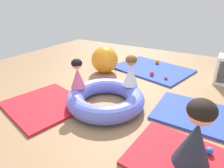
# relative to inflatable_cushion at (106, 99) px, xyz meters

# --- Properties ---
(ground_plane) EXTENTS (8.00, 8.00, 0.00)m
(ground_plane) POSITION_rel_inflatable_cushion_xyz_m (0.09, 0.01, -0.14)
(ground_plane) COLOR #93704C
(gym_mat_center_rear) EXTENTS (1.96, 1.64, 0.04)m
(gym_mat_center_rear) POSITION_rel_inflatable_cushion_xyz_m (0.06, 2.02, -0.12)
(gym_mat_center_rear) COLOR #2D47B7
(gym_mat_center_rear) RESTS_ON ground
(gym_mat_near_left) EXTENTS (1.78, 0.95, 0.04)m
(gym_mat_near_left) POSITION_rel_inflatable_cushion_xyz_m (1.61, 0.46, -0.12)
(gym_mat_near_left) COLOR #2D47B7
(gym_mat_near_left) RESTS_ON ground
(gym_mat_far_left) EXTENTS (1.40, 1.32, 0.04)m
(gym_mat_far_left) POSITION_rel_inflatable_cushion_xyz_m (-0.86, -0.49, -0.12)
(gym_mat_far_left) COLOR red
(gym_mat_far_left) RESTS_ON ground
(gym_mat_front) EXTENTS (1.33, 0.98, 0.04)m
(gym_mat_front) POSITION_rel_inflatable_cushion_xyz_m (1.40, -0.56, -0.12)
(gym_mat_front) COLOR red
(gym_mat_front) RESTS_ON ground
(inflatable_cushion) EXTENTS (1.24, 1.24, 0.28)m
(inflatable_cushion) POSITION_rel_inflatable_cushion_xyz_m (0.00, 0.00, 0.00)
(inflatable_cushion) COLOR #6070E5
(inflatable_cushion) RESTS_ON ground
(child_in_white) EXTENTS (0.31, 0.31, 0.51)m
(child_in_white) POSITION_rel_inflatable_cushion_xyz_m (0.23, 0.40, 0.39)
(child_in_white) COLOR white
(child_in_white) RESTS_ON inflatable_cushion
(child_in_pink) EXTENTS (0.25, 0.25, 0.48)m
(child_in_pink) POSITION_rel_inflatable_cushion_xyz_m (-0.45, -0.11, 0.37)
(child_in_pink) COLOR #E5608E
(child_in_pink) RESTS_ON inflatable_cushion
(adult_seated) EXTENTS (0.54, 0.54, 0.75)m
(adult_seated) POSITION_rel_inflatable_cushion_xyz_m (1.40, -0.56, 0.26)
(adult_seated) COLOR #232D3D
(adult_seated) RESTS_ON gym_mat_front
(play_ball_blue) EXTENTS (0.08, 0.08, 0.08)m
(play_ball_blue) POSITION_rel_inflatable_cushion_xyz_m (1.56, -0.33, -0.06)
(play_ball_blue) COLOR blue
(play_ball_blue) RESTS_ON gym_mat_front
(play_ball_orange) EXTENTS (0.11, 0.11, 0.11)m
(play_ball_orange) POSITION_rel_inflatable_cushion_xyz_m (0.05, 2.41, -0.05)
(play_ball_orange) COLOR orange
(play_ball_orange) RESTS_ON gym_mat_center_rear
(play_ball_pink) EXTENTS (0.08, 0.08, 0.08)m
(play_ball_pink) POSITION_rel_inflatable_cushion_xyz_m (0.54, 1.52, -0.06)
(play_ball_pink) COLOR pink
(play_ball_pink) RESTS_ON gym_mat_center_rear
(play_ball_red) EXTENTS (0.09, 0.09, 0.09)m
(play_ball_red) POSITION_rel_inflatable_cushion_xyz_m (0.21, 1.57, -0.05)
(play_ball_red) COLOR red
(play_ball_red) RESTS_ON gym_mat_center_rear
(exercise_ball_large) EXTENTS (0.61, 0.61, 0.61)m
(exercise_ball_large) POSITION_rel_inflatable_cushion_xyz_m (-0.84, 1.29, 0.17)
(exercise_ball_large) COLOR orange
(exercise_ball_large) RESTS_ON ground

